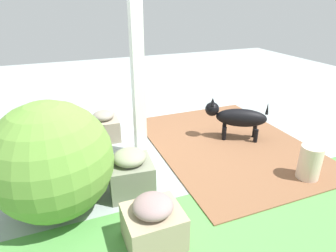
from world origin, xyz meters
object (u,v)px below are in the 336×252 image
object	(u,v)px
porch_pillar	(138,68)
stone_planter_mid	(131,173)
round_shrub	(52,161)
stone_planter_far	(153,223)
terracotta_pot_broad	(76,139)
terracotta_pot_spiky	(32,129)
dog	(237,117)
ceramic_urn	(310,163)
stone_planter_nearest	(104,126)

from	to	relation	value
porch_pillar	stone_planter_mid	world-z (taller)	porch_pillar
stone_planter_mid	round_shrub	world-z (taller)	round_shrub
porch_pillar	stone_planter_far	xyz separation A→B (m)	(0.30, 1.33, -0.85)
porch_pillar	terracotta_pot_broad	size ratio (longest dim) A/B	4.71
stone_planter_mid	round_shrub	distance (m)	0.71
stone_planter_far	terracotta_pot_spiky	world-z (taller)	terracotta_pot_spiky
porch_pillar	terracotta_pot_broad	xyz separation A→B (m)	(0.71, -0.15, -0.78)
porch_pillar	stone_planter_far	world-z (taller)	porch_pillar
round_shrub	terracotta_pot_broad	size ratio (longest dim) A/B	2.27
terracotta_pot_spiky	stone_planter_far	bearing A→B (deg)	114.15
dog	ceramic_urn	size ratio (longest dim) A/B	1.98
stone_planter_far	terracotta_pot_broad	distance (m)	1.54
porch_pillar	dog	world-z (taller)	porch_pillar
stone_planter_nearest	terracotta_pot_broad	size ratio (longest dim) A/B	0.94
terracotta_pot_spiky	dog	bearing A→B (deg)	163.97
terracotta_pot_spiky	terracotta_pot_broad	xyz separation A→B (m)	(-0.47, 0.48, 0.00)
stone_planter_nearest	round_shrub	size ratio (longest dim) A/B	0.41
dog	terracotta_pot_spiky	bearing A→B (deg)	-16.03
porch_pillar	round_shrub	bearing A→B (deg)	36.01
porch_pillar	ceramic_urn	world-z (taller)	porch_pillar
terracotta_pot_spiky	ceramic_urn	bearing A→B (deg)	146.27
terracotta_pot_spiky	round_shrub	bearing A→B (deg)	100.28
porch_pillar	terracotta_pot_spiky	distance (m)	1.55
stone_planter_far	round_shrub	xyz separation A→B (m)	(0.64, -0.65, 0.31)
stone_planter_mid	ceramic_urn	xyz separation A→B (m)	(-1.74, 0.46, -0.02)
round_shrub	terracotta_pot_broad	world-z (taller)	round_shrub
stone_planter_nearest	terracotta_pot_spiky	xyz separation A→B (m)	(0.86, -0.05, 0.09)
terracotta_pot_spiky	porch_pillar	bearing A→B (deg)	151.75
stone_planter_mid	terracotta_pot_spiky	xyz separation A→B (m)	(0.89, -1.30, 0.05)
porch_pillar	terracotta_pot_broad	world-z (taller)	porch_pillar
dog	terracotta_pot_broad	bearing A→B (deg)	-6.35
stone_planter_far	ceramic_urn	bearing A→B (deg)	-173.00
ceramic_urn	stone_planter_nearest	bearing A→B (deg)	-43.97
porch_pillar	terracotta_pot_broad	distance (m)	1.06
round_shrub	terracotta_pot_spiky	distance (m)	1.37
stone_planter_mid	dog	size ratio (longest dim) A/B	0.61
stone_planter_mid	dog	xyz separation A→B (m)	(-1.56, -0.59, 0.11)
stone_planter_nearest	terracotta_pot_spiky	world-z (taller)	terracotta_pot_spiky
stone_planter_nearest	terracotta_pot_broad	world-z (taller)	terracotta_pot_broad
stone_planter_nearest	terracotta_pot_broad	distance (m)	0.59
stone_planter_mid	ceramic_urn	bearing A→B (deg)	165.18
stone_planter_far	terracotta_pot_spiky	distance (m)	2.16
terracotta_pot_spiky	dog	size ratio (longest dim) A/B	0.74
stone_planter_nearest	ceramic_urn	xyz separation A→B (m)	(-1.77, 1.71, 0.01)
terracotta_pot_spiky	ceramic_urn	size ratio (longest dim) A/B	1.45
porch_pillar	dog	distance (m)	1.46
stone_planter_nearest	stone_planter_far	world-z (taller)	stone_planter_far
stone_planter_far	terracotta_pot_spiky	size ratio (longest dim) A/B	0.79
stone_planter_mid	terracotta_pot_broad	distance (m)	0.91
stone_planter_far	dog	xyz separation A→B (m)	(-1.57, -1.27, 0.13)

